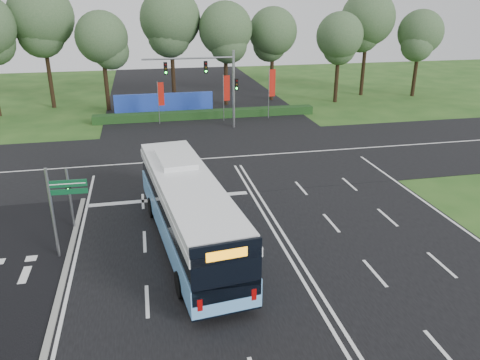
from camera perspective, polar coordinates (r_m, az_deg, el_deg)
The scene contains 15 objects.
ground at distance 24.77m, azimuth 3.95°, elevation -6.04°, with size 120.00×120.00×0.00m, color #234C19.
road_main at distance 24.76m, azimuth 3.95°, elevation -6.00°, with size 20.00×120.00×0.04m, color black.
road_cross at distance 35.54m, azimuth -1.26°, elevation 2.79°, with size 120.00×14.00×0.05m, color black.
bike_path at distance 22.30m, azimuth -27.03°, elevation -11.92°, with size 5.00×18.00×0.06m, color black.
kerb_strip at distance 21.72m, azimuth -20.83°, elevation -11.67°, with size 0.25×18.00×0.12m, color gray.
city_bus at distance 22.62m, azimuth -6.35°, elevation -3.63°, with size 4.15×13.21×3.73m.
pedestrian_signal at distance 25.58m, azimuth -20.03°, elevation -1.90°, with size 0.31×0.41×3.37m.
street_sign at distance 22.58m, azimuth -21.18°, elevation -2.61°, with size 1.74×0.16×4.45m.
banner_flag_left at distance 45.09m, azimuth -9.67°, elevation 10.02°, with size 0.60×0.10×4.06m.
banner_flag_mid at distance 45.63m, azimuth -1.74°, elevation 10.79°, with size 0.66×0.13×4.51m.
banner_flag_right at distance 46.79m, azimuth 3.83°, elevation 11.34°, with size 0.71×0.22×4.93m.
traffic_light_gantry at distance 42.61m, azimuth -3.21°, elevation 12.35°, with size 8.41×0.28×7.00m.
hedge at distance 47.30m, azimuth -4.11°, elevation 7.98°, with size 22.00×1.20×0.80m, color #143915.
blue_hoarding at distance 49.23m, azimuth -9.22°, elevation 9.14°, with size 10.00×0.30×2.20m, color #2140B5.
eucalyptus_row at distance 52.81m, azimuth -4.49°, elevation 18.26°, with size 52.59×9.53×12.81m.
Camera 1 is at (-6.18, -21.08, 11.45)m, focal length 35.00 mm.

